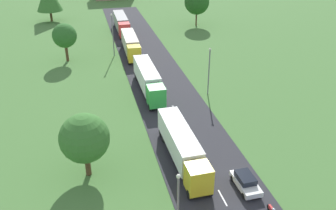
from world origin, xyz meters
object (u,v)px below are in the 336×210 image
object	(u,v)px
tree_birch	(65,36)
truck_third	(131,44)
truck_second	(148,79)
lamppost_lead	(178,207)
truck_fourth	(121,23)
tree_oak	(197,2)
truck_lead	(182,146)
lamppost_third	(113,33)
tree_maple	(84,138)
lamppost_second	(209,69)
car_second	(246,182)

from	to	relation	value
tree_birch	truck_third	bearing A→B (deg)	4.72
truck_second	lamppost_lead	distance (m)	30.68
truck_fourth	tree_oak	xyz separation A→B (m)	(18.99, 1.29, 3.65)
truck_lead	lamppost_third	size ratio (longest dim) A/B	1.60
tree_maple	lamppost_third	bearing A→B (deg)	79.63
truck_fourth	lamppost_third	bearing A→B (deg)	-102.36
tree_maple	lamppost_second	bearing A→B (deg)	39.61
truck_second	tree_birch	size ratio (longest dim) A/B	1.90
tree_birch	truck_second	bearing A→B (deg)	-53.56
car_second	tree_oak	size ratio (longest dim) A/B	0.46
car_second	tree_maple	world-z (taller)	tree_maple
truck_lead	truck_fourth	distance (m)	52.97
lamppost_lead	lamppost_second	xyz separation A→B (m)	(12.17, 27.23, 0.01)
truck_third	lamppost_third	world-z (taller)	lamppost_third
truck_fourth	car_second	xyz separation A→B (m)	(5.24, -58.99, -1.36)
truck_fourth	tree_oak	world-z (taller)	tree_oak
truck_second	truck_third	bearing A→B (deg)	90.40
lamppost_lead	tree_maple	bearing A→B (deg)	120.91
tree_oak	truck_lead	bearing A→B (deg)	-109.13
tree_oak	truck_second	bearing A→B (deg)	-118.36
tree_birch	tree_maple	size ratio (longest dim) A/B	1.00
lamppost_third	tree_maple	distance (m)	37.37
truck_third	tree_oak	world-z (taller)	tree_oak
car_second	tree_maple	distance (m)	17.08
tree_birch	tree_maple	distance (m)	35.95
truck_lead	lamppost_second	bearing A→B (deg)	61.47
tree_birch	truck_fourth	bearing A→B (deg)	53.65
lamppost_second	lamppost_third	distance (m)	24.35
lamppost_second	tree_maple	world-z (taller)	lamppost_second
lamppost_third	truck_lead	bearing A→B (deg)	-84.25
truck_second	lamppost_third	world-z (taller)	lamppost_third
tree_birch	tree_maple	xyz separation A→B (m)	(2.27, -35.88, -0.36)
tree_maple	lamppost_lead	bearing A→B (deg)	-59.09
car_second	tree_oak	xyz separation A→B (m)	(13.76, 60.28, 5.01)
lamppost_third	lamppost_lead	bearing A→B (deg)	-89.83
truck_third	truck_fourth	size ratio (longest dim) A/B	0.94
lamppost_lead	lamppost_third	bearing A→B (deg)	90.17
lamppost_second	tree_oak	size ratio (longest dim) A/B	0.85
truck_second	truck_lead	bearing A→B (deg)	-89.40
truck_second	lamppost_lead	world-z (taller)	lamppost_lead
tree_birch	car_second	bearing A→B (deg)	-67.05
lamppost_third	tree_maple	size ratio (longest dim) A/B	1.15
lamppost_third	tree_maple	world-z (taller)	lamppost_third
truck_third	tree_maple	xyz separation A→B (m)	(-10.11, -36.90, 2.48)
truck_third	tree_oak	xyz separation A→B (m)	(19.15, 17.30, 3.70)
truck_fourth	lamppost_second	distance (m)	38.23
lamppost_third	tree_oak	distance (m)	28.51
lamppost_third	truck_third	bearing A→B (deg)	2.35
truck_third	lamppost_lead	world-z (taller)	lamppost_lead
truck_third	tree_maple	world-z (taller)	tree_maple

